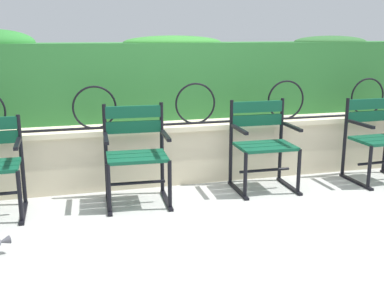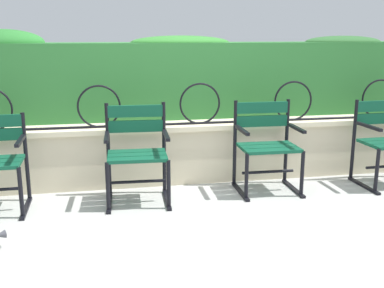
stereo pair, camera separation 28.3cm
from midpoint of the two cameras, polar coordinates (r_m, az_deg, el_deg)
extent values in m
plane|color=#ADADA8|center=(4.16, -1.63, -7.69)|extent=(60.00, 60.00, 0.00)
cube|color=beige|center=(4.80, -3.82, -1.33)|extent=(7.05, 0.35, 0.56)
cube|color=beige|center=(4.73, -3.88, 2.21)|extent=(7.05, 0.41, 0.05)
cylinder|color=black|center=(4.65, -3.70, 2.48)|extent=(6.51, 0.02, 0.02)
torus|color=black|center=(4.53, -13.70, 4.38)|extent=(0.42, 0.02, 0.42)
torus|color=black|center=(4.66, -1.32, 5.00)|extent=(0.42, 0.02, 0.42)
torus|color=black|center=(4.99, 9.92, 5.37)|extent=(0.42, 0.02, 0.42)
torus|color=black|center=(5.48, 19.46, 5.52)|extent=(0.42, 0.02, 0.42)
cube|color=#2D7033|center=(5.11, -4.96, 7.87)|extent=(6.91, 0.56, 0.80)
ellipsoid|color=#2F732C|center=(5.10, -3.99, 12.40)|extent=(1.08, 0.50, 0.15)
ellipsoid|color=#2F622F|center=(5.79, 15.36, 12.09)|extent=(0.92, 0.50, 0.14)
cylinder|color=black|center=(4.39, -22.01, -1.92)|extent=(0.04, 0.04, 0.82)
cylinder|color=black|center=(4.04, -22.37, -6.10)|extent=(0.04, 0.04, 0.44)
cube|color=black|center=(4.28, -21.86, -7.89)|extent=(0.05, 0.52, 0.02)
cube|color=black|center=(4.11, -22.59, 0.04)|extent=(0.04, 0.40, 0.03)
cube|color=#0F4C33|center=(4.00, -8.65, -2.09)|extent=(0.53, 0.15, 0.03)
cube|color=#0F4C33|center=(4.13, -8.78, -1.59)|extent=(0.53, 0.15, 0.03)
cube|color=#0F4C33|center=(4.26, -8.90, -1.12)|extent=(0.53, 0.15, 0.03)
cube|color=#0F4C33|center=(4.29, -9.17, 3.93)|extent=(0.52, 0.06, 0.11)
cube|color=#0F4C33|center=(4.31, -9.10, 2.07)|extent=(0.52, 0.06, 0.11)
cylinder|color=black|center=(4.38, -5.58, -0.59)|extent=(0.04, 0.04, 0.88)
cylinder|color=black|center=(4.03, -4.77, -5.10)|extent=(0.04, 0.04, 0.44)
cube|color=black|center=(4.28, -5.06, -6.95)|extent=(0.07, 0.52, 0.02)
cube|color=black|center=(4.11, -5.24, 1.02)|extent=(0.06, 0.40, 0.03)
cylinder|color=black|center=(4.35, -12.42, -0.94)|extent=(0.04, 0.04, 0.88)
cylinder|color=black|center=(4.00, -12.23, -5.52)|extent=(0.04, 0.04, 0.44)
cube|color=black|center=(4.25, -12.11, -7.35)|extent=(0.07, 0.52, 0.02)
cube|color=black|center=(4.08, -12.53, 0.67)|extent=(0.06, 0.40, 0.03)
cylinder|color=black|center=(4.20, -8.66, -4.78)|extent=(0.50, 0.05, 0.03)
cube|color=#0F4C33|center=(4.37, 7.92, -0.71)|extent=(0.54, 0.14, 0.03)
cube|color=#0F4C33|center=(4.50, 7.28, -0.30)|extent=(0.54, 0.14, 0.03)
cube|color=#0F4C33|center=(4.62, 6.68, 0.09)|extent=(0.54, 0.14, 0.03)
cube|color=#0F4C33|center=(4.65, 6.35, 4.59)|extent=(0.54, 0.04, 0.11)
cube|color=#0F4C33|center=(4.67, 6.30, 2.93)|extent=(0.54, 0.04, 0.11)
cylinder|color=black|center=(4.81, 9.26, 0.47)|extent=(0.04, 0.04, 0.87)
cylinder|color=black|center=(4.49, 11.29, -3.39)|extent=(0.04, 0.04, 0.44)
cube|color=black|center=(4.72, 10.20, -5.17)|extent=(0.05, 0.52, 0.02)
cube|color=black|center=(4.56, 10.52, 2.10)|extent=(0.04, 0.40, 0.03)
cylinder|color=black|center=(4.63, 3.09, 0.12)|extent=(0.04, 0.04, 0.87)
cylinder|color=black|center=(4.29, 4.73, -3.95)|extent=(0.04, 0.04, 0.44)
cube|color=black|center=(4.53, 3.91, -5.76)|extent=(0.05, 0.52, 0.02)
cube|color=black|center=(4.37, 4.04, 1.79)|extent=(0.04, 0.40, 0.03)
cylinder|color=black|center=(4.56, 7.19, -3.25)|extent=(0.51, 0.04, 0.03)
cube|color=#0F4C33|center=(5.06, 20.84, 0.47)|extent=(0.53, 0.14, 0.03)
cube|color=#0F4C33|center=(5.17, 19.93, 0.79)|extent=(0.53, 0.14, 0.03)
cube|color=#0F4C33|center=(5.19, 19.55, 4.66)|extent=(0.52, 0.05, 0.11)
cube|color=#0F4C33|center=(5.21, 19.44, 3.24)|extent=(0.52, 0.05, 0.11)
cylinder|color=black|center=(5.10, 16.87, 0.70)|extent=(0.04, 0.04, 0.85)
cylinder|color=black|center=(4.81, 19.51, -2.77)|extent=(0.04, 0.04, 0.44)
cube|color=black|center=(5.02, 18.05, -4.49)|extent=(0.06, 0.52, 0.02)
cube|color=black|center=(4.87, 18.57, 2.34)|extent=(0.05, 0.40, 0.03)
cylinder|color=black|center=(5.12, 20.62, -2.17)|extent=(0.50, 0.04, 0.03)
cone|color=#4A4A52|center=(3.57, -24.35, -10.89)|extent=(0.10, 0.09, 0.06)
camera|label=1|loc=(0.14, -91.98, -0.48)|focal=43.22mm
camera|label=2|loc=(0.14, 88.02, 0.48)|focal=43.22mm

